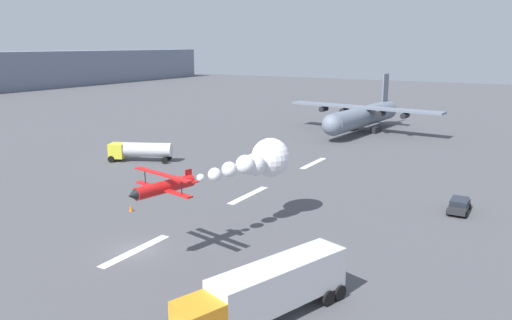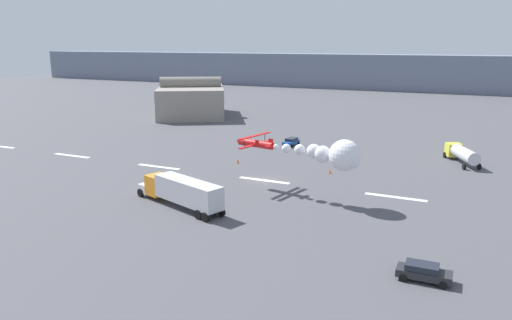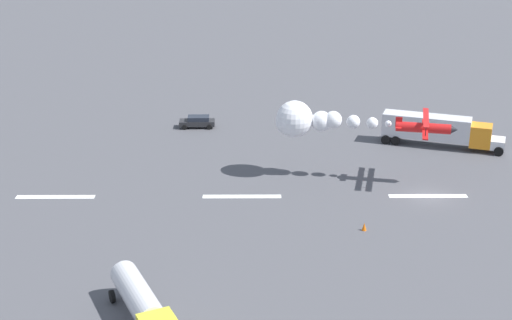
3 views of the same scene
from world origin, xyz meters
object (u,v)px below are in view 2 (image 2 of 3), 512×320
followme_car_yellow (423,272)px  airport_staff_sedan (291,142)px  stunt_biplane_red (331,154)px  traffic_cone_near (238,161)px  traffic_cone_far (330,171)px  semi_truck_orange (181,191)px  fuel_tanker_truck (462,153)px

followme_car_yellow → airport_staff_sedan: size_ratio=1.02×
stunt_biplane_red → followme_car_yellow: stunt_biplane_red is taller
traffic_cone_near → stunt_biplane_red: bearing=-33.8°
airport_staff_sedan → traffic_cone_far: airport_staff_sedan is taller
semi_truck_orange → followme_car_yellow: size_ratio=3.13×
semi_truck_orange → traffic_cone_near: size_ratio=19.21×
stunt_biplane_red → fuel_tanker_truck: (14.10, 29.16, -4.53)m
stunt_biplane_red → traffic_cone_near: bearing=146.2°
semi_truck_orange → traffic_cone_far: 26.11m
airport_staff_sedan → traffic_cone_near: bearing=-100.1°
semi_truck_orange → fuel_tanker_truck: bearing=52.0°
followme_car_yellow → traffic_cone_near: 45.03m
followme_car_yellow → traffic_cone_far: followme_car_yellow is taller
followme_car_yellow → stunt_biplane_red: bearing=128.3°
airport_staff_sedan → traffic_cone_far: bearing=-52.6°
airport_staff_sedan → traffic_cone_far: size_ratio=6.02×
fuel_tanker_truck → traffic_cone_far: size_ratio=12.92×
stunt_biplane_red → traffic_cone_far: stunt_biplane_red is taller
stunt_biplane_red → followme_car_yellow: (13.29, -16.85, -5.47)m
airport_staff_sedan → traffic_cone_far: 21.33m
airport_staff_sedan → traffic_cone_near: 17.38m
semi_truck_orange → traffic_cone_near: 23.33m
fuel_tanker_truck → traffic_cone_near: size_ratio=12.92×
stunt_biplane_red → traffic_cone_far: 15.34m
fuel_tanker_truck → traffic_cone_far: 23.97m
followme_car_yellow → semi_truck_orange: bearing=166.0°
semi_truck_orange → traffic_cone_far: bearing=62.4°
followme_car_yellow → traffic_cone_near: bearing=137.8°
semi_truck_orange → fuel_tanker_truck: (30.22, 38.68, -0.38)m
stunt_biplane_red → traffic_cone_near: size_ratio=24.86×
airport_staff_sedan → traffic_cone_near: size_ratio=6.02×
stunt_biplane_red → traffic_cone_far: bearing=106.6°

